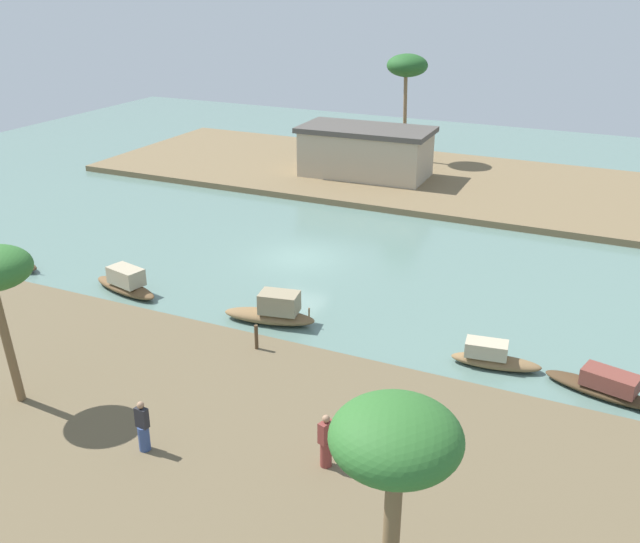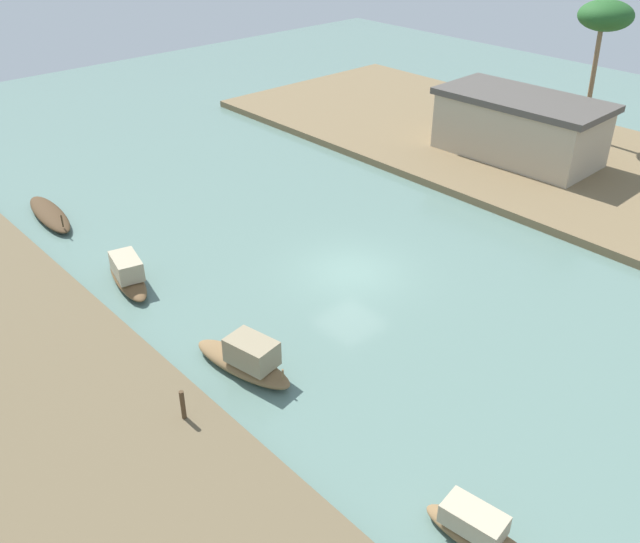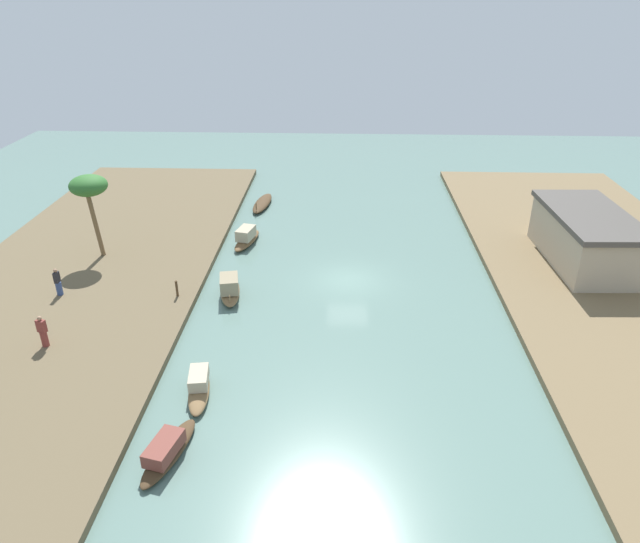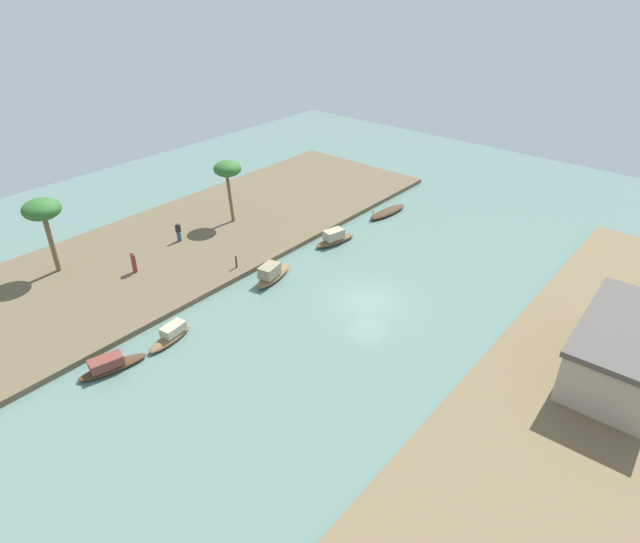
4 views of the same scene
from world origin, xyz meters
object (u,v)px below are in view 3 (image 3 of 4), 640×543
Objects in this scene: sampan_upstream_small at (199,387)px; sampan_open_hull at (247,238)px; palm_tree_left_near at (89,187)px; riverside_building at (586,237)px; person_on_near_bank at (43,332)px; sampan_with_red_awning at (167,450)px; sampan_downstream_large at (262,203)px; sampan_near_left_bank at (230,288)px; mooring_post at (177,289)px; person_by_mooring at (58,283)px.

sampan_upstream_small is 0.85× the size of sampan_open_hull.
palm_tree_left_near is (3.01, -9.14, 4.55)m from sampan_open_hull.
riverside_building reaches higher than sampan_open_hull.
person_on_near_bank is 0.19× the size of riverside_building.
palm_tree_left_near is at bearing -65.77° from person_on_near_bank.
sampan_with_red_awning is at bearing -53.33° from riverside_building.
sampan_near_left_bank reaches higher than sampan_downstream_large.
palm_tree_left_near reaches higher than sampan_downstream_large.
mooring_post is at bearing -4.09° from sampan_downstream_large.
sampan_downstream_large is 2.81× the size of person_on_near_bank.
person_by_mooring is at bearing -3.24° from palm_tree_left_near.
sampan_open_hull is at bearing -43.52° from person_by_mooring.
riverside_building is (-5.65, 31.46, 0.96)m from person_by_mooring.
mooring_post is (-5.24, 5.18, -0.29)m from person_on_near_bank.
sampan_downstream_large is at bearing -167.80° from sampan_open_hull.
sampan_with_red_awning is 28.15m from riverside_building.
sampan_near_left_bank is 9.00m from sampan_upstream_small.
sampan_upstream_small is (24.08, 0.32, 0.16)m from sampan_downstream_large.
sampan_near_left_bank is 11.26m from palm_tree_left_near.
sampan_near_left_bank is at bearing -166.57° from sampan_with_red_awning.
riverside_building reaches higher than sampan_upstream_small.
sampan_open_hull is 10.65m from palm_tree_left_near.
mooring_post is 0.18× the size of palm_tree_left_near.
riverside_building is at bearing 90.47° from palm_tree_left_near.
person_by_mooring reaches higher than sampan_open_hull.
person_on_near_bank is (-6.79, -7.94, 0.79)m from sampan_with_red_awning.
riverside_building is (-10.79, 29.86, 0.90)m from person_on_near_bank.
sampan_downstream_large is at bearing 169.41° from sampan_near_left_bank.
riverside_building reaches higher than sampan_downstream_large.
sampan_open_hull is (7.63, -0.11, 0.24)m from sampan_downstream_large.
sampan_open_hull is at bearing 5.00° from sampan_downstream_large.
sampan_near_left_bank is at bearing 106.74° from mooring_post.
person_by_mooring is (-8.05, -9.87, 0.72)m from sampan_upstream_small.
riverside_building is (-17.58, 21.93, 1.69)m from sampan_with_red_awning.
person_on_near_bank is (-2.90, -8.28, 0.78)m from sampan_upstream_small.
sampan_with_red_awning is at bearing -13.21° from sampan_upstream_small.
sampan_near_left_bank reaches higher than mooring_post.
person_on_near_bank reaches higher than sampan_downstream_large.
palm_tree_left_near reaches higher than sampan_upstream_small.
sampan_upstream_small is 8.73m from mooring_post.
sampan_near_left_bank is 0.74× the size of palm_tree_left_near.
person_on_near_bank is at bearing -17.10° from sampan_open_hull.
sampan_with_red_awning is at bearing 28.05° from palm_tree_left_near.
sampan_downstream_large is 2.89× the size of person_by_mooring.
mooring_post is at bearing -153.27° from sampan_with_red_awning.
sampan_open_hull is 2.41× the size of person_by_mooring.
riverside_building is at bearing 95.86° from sampan_open_hull.
sampan_downstream_large is 0.52× the size of riverside_building.
sampan_upstream_small is 1.99× the size of person_on_near_bank.
palm_tree_left_near is 0.60× the size of riverside_building.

